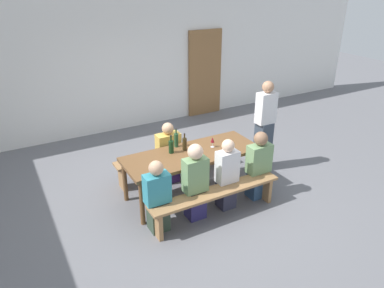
# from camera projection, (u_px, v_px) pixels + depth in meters

# --- Properties ---
(ground_plane) EXTENTS (24.00, 24.00, 0.00)m
(ground_plane) POSITION_uv_depth(u_px,v_px,m) (192.00, 194.00, 5.97)
(ground_plane) COLOR slate
(back_wall) EXTENTS (14.00, 0.20, 3.20)m
(back_wall) POSITION_uv_depth(u_px,v_px,m) (118.00, 59.00, 7.93)
(back_wall) COLOR white
(back_wall) RESTS_ON ground
(wooden_door) EXTENTS (0.90, 0.06, 2.10)m
(wooden_door) POSITION_uv_depth(u_px,v_px,m) (205.00, 73.00, 9.00)
(wooden_door) COLOR olive
(wooden_door) RESTS_ON ground
(tasting_table) EXTENTS (2.17, 0.82, 0.75)m
(tasting_table) POSITION_uv_depth(u_px,v_px,m) (192.00, 157.00, 5.68)
(tasting_table) COLOR brown
(tasting_table) RESTS_ON ground
(bench_near) EXTENTS (2.07, 0.30, 0.45)m
(bench_near) POSITION_uv_depth(u_px,v_px,m) (216.00, 196.00, 5.25)
(bench_near) COLOR #9E7247
(bench_near) RESTS_ON ground
(bench_far) EXTENTS (2.07, 0.30, 0.45)m
(bench_far) POSITION_uv_depth(u_px,v_px,m) (172.00, 157.00, 6.38)
(bench_far) COLOR #9E7247
(bench_far) RESTS_ON ground
(wine_bottle_0) EXTENTS (0.08, 0.08, 0.30)m
(wine_bottle_0) POSITION_uv_depth(u_px,v_px,m) (171.00, 146.00, 5.61)
(wine_bottle_0) COLOR #143319
(wine_bottle_0) RESTS_ON tasting_table
(wine_bottle_1) EXTENTS (0.07, 0.07, 0.32)m
(wine_bottle_1) POSITION_uv_depth(u_px,v_px,m) (176.00, 140.00, 5.80)
(wine_bottle_1) COLOR #234C2D
(wine_bottle_1) RESTS_ON tasting_table
(wine_bottle_2) EXTENTS (0.07, 0.07, 0.28)m
(wine_bottle_2) POSITION_uv_depth(u_px,v_px,m) (185.00, 144.00, 5.70)
(wine_bottle_2) COLOR #332814
(wine_bottle_2) RESTS_ON tasting_table
(wine_glass_0) EXTENTS (0.06, 0.06, 0.17)m
(wine_glass_0) POSITION_uv_depth(u_px,v_px,m) (213.00, 140.00, 5.79)
(wine_glass_0) COLOR silver
(wine_glass_0) RESTS_ON tasting_table
(wine_glass_1) EXTENTS (0.08, 0.08, 0.15)m
(wine_glass_1) POSITION_uv_depth(u_px,v_px,m) (194.00, 150.00, 5.49)
(wine_glass_1) COLOR silver
(wine_glass_1) RESTS_ON tasting_table
(seated_guest_near_0) EXTENTS (0.35, 0.24, 1.07)m
(seated_guest_near_0) POSITION_uv_depth(u_px,v_px,m) (157.00, 198.00, 4.93)
(seated_guest_near_0) COLOR #324233
(seated_guest_near_0) RESTS_ON ground
(seated_guest_near_1) EXTENTS (0.35, 0.24, 1.18)m
(seated_guest_near_1) POSITION_uv_depth(u_px,v_px,m) (195.00, 183.00, 5.17)
(seated_guest_near_1) COLOR navy
(seated_guest_near_1) RESTS_ON ground
(seated_guest_near_2) EXTENTS (0.32, 0.24, 1.13)m
(seated_guest_near_2) POSITION_uv_depth(u_px,v_px,m) (227.00, 176.00, 5.42)
(seated_guest_near_2) COLOR #302F43
(seated_guest_near_2) RESTS_ON ground
(seated_guest_near_3) EXTENTS (0.38, 0.24, 1.13)m
(seated_guest_near_3) POSITION_uv_depth(u_px,v_px,m) (258.00, 166.00, 5.69)
(seated_guest_near_3) COLOR #2E4B6F
(seated_guest_near_3) RESTS_ON ground
(seated_guest_far_0) EXTENTS (0.40, 0.24, 1.08)m
(seated_guest_far_0) POSITION_uv_depth(u_px,v_px,m) (169.00, 155.00, 6.14)
(seated_guest_far_0) COLOR #45286E
(seated_guest_far_0) RESTS_ON ground
(standing_host) EXTENTS (0.33, 0.24, 1.66)m
(standing_host) POSITION_uv_depth(u_px,v_px,m) (264.00, 128.00, 6.42)
(standing_host) COLOR #394452
(standing_host) RESTS_ON ground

